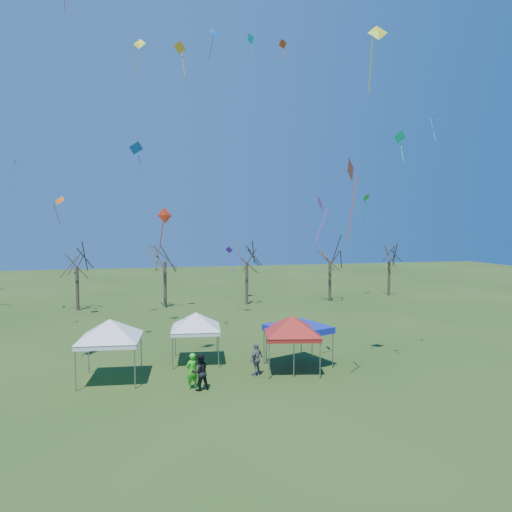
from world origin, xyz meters
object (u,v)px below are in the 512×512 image
Objects in this scene: person_dark at (200,372)px; person_grey at (256,359)px; tree_4 at (330,246)px; tent_red at (292,320)px; tent_white_west at (110,323)px; tree_3 at (247,247)px; tree_1 at (76,251)px; tree_2 at (165,245)px; tent_blue at (298,329)px; person_green at (192,371)px; tree_5 at (390,247)px; tent_white_mid at (196,316)px.

person_dark is 1.02× the size of person_grey.
tree_4 is 1.94× the size of tent_red.
tree_3 is at bearing 60.58° from tent_white_west.
person_grey is (-13.73, -22.46, -5.15)m from tree_4.
tree_2 is (8.40, -0.27, 0.50)m from tree_1.
tree_4 reaches higher than person_dark.
person_green is (-6.40, -2.24, -1.31)m from tent_blue.
tent_red reaches higher than tent_blue.
tent_white_west is at bearing -141.72° from tree_5.
tree_1 is at bearing 115.42° from tent_white_mid.
person_dark is (-16.99, -23.96, -5.14)m from tree_4.
tree_1 is 0.95× the size of tree_3.
tree_2 is at bearing 93.02° from tent_white_mid.
tree_5 is at bearing 38.28° from tent_white_west.
tree_1 reaches higher than tent_white_mid.
tent_red is at bearing 170.31° from person_green.
person_grey is (-22.10, -24.53, -4.82)m from tree_5.
tree_5 is 1.84× the size of tent_red.
tent_white_west is (-29.82, -23.53, -2.65)m from tree_5.
tent_white_mid is at bearing -64.58° from tree_1.
tent_white_mid is at bearing 159.14° from tent_blue.
person_green is at bearing -126.32° from tree_4.
tent_white_west is 1.10× the size of tent_blue.
tree_4 is (26.12, -0.65, 0.27)m from tree_1.
tree_1 is at bearing 178.15° from tree_2.
tree_4 is 1.83× the size of tent_white_west.
tent_white_mid is 4.81m from person_grey.
tree_4 reaches higher than tent_blue.
person_grey is at bearing -172.31° from tent_red.
tree_5 reaches higher than tent_blue.
tent_white_west is (4.67, -22.12, -2.71)m from tree_1.
tent_white_west is at bearing -99.69° from tree_2.
tree_4 is 25.22m from tent_red.
person_dark is at bearing -125.35° from tree_4.
tent_blue is at bearing 175.55° from person_green.
tree_5 is (8.37, 2.06, -0.33)m from tree_4.
tent_white_west is 8.09m from person_grey.
tree_2 is 4.45× the size of person_dark.
tree_3 reaches higher than tree_1.
tent_red is at bearing -129.48° from tree_5.
tree_4 reaches higher than tent_white_west.
tree_1 is 1.01× the size of tree_5.
tent_white_mid is (-7.37, -19.24, -3.25)m from tree_3.
tree_4 is 2.00× the size of tent_white_mid.
person_green is (-17.37, -23.62, -5.16)m from tree_4.
tree_5 is at bearing 6.52° from tree_3.
tree_4 reaches higher than tree_1.
tent_white_west is 2.39× the size of person_green.
tree_2 is at bearing 177.73° from tree_3.
person_grey is at bearing -47.78° from tent_white_mid.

